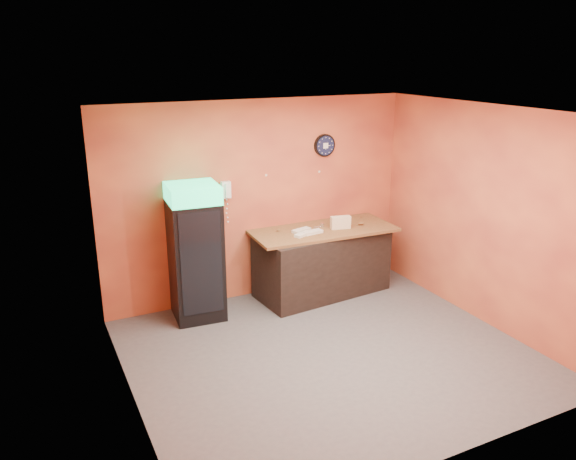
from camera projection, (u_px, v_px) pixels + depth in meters
floor at (329, 354)px, 6.62m from camera, size 4.50×4.50×0.00m
back_wall at (260, 200)px, 7.90m from camera, size 4.50×0.02×2.80m
left_wall at (124, 276)px, 5.24m from camera, size 0.02×4.00×2.80m
right_wall at (485, 216)px, 7.13m from camera, size 0.02×4.00×2.80m
ceiling at (335, 113)px, 5.76m from camera, size 4.50×4.00×0.02m
beverage_cooler at (197, 255)px, 7.27m from camera, size 0.68×0.69×1.81m
prep_counter at (322, 262)px, 8.15m from camera, size 1.96×1.01×0.95m
wall_clock at (325, 145)px, 8.09m from camera, size 0.33×0.06×0.33m
wall_phone at (226, 190)px, 7.57m from camera, size 0.13×0.11×0.23m
butcher_paper at (323, 230)px, 8.00m from camera, size 2.10×0.99×0.04m
sub_roll_stack at (341, 222)px, 7.98m from camera, size 0.30×0.16×0.18m
wrapped_sandwich_left at (303, 234)px, 7.69m from camera, size 0.27×0.20×0.04m
wrapped_sandwich_mid at (313, 232)px, 7.78m from camera, size 0.30×0.15×0.04m
wrapped_sandwich_right at (301, 230)px, 7.85m from camera, size 0.30×0.18×0.04m
kitchen_tool at (322, 225)px, 8.07m from camera, size 0.06×0.06×0.06m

